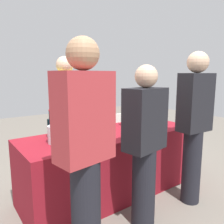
{
  "coord_description": "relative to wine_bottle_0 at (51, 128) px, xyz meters",
  "views": [
    {
      "loc": [
        -1.57,
        -2.15,
        1.46
      ],
      "look_at": [
        0.0,
        0.0,
        1.02
      ],
      "focal_mm": 36.18,
      "sensor_mm": 36.0,
      "label": 1
    }
  ],
  "objects": [
    {
      "name": "server_pouring",
      "position": [
        0.4,
        0.46,
        0.05
      ],
      "size": [
        0.42,
        0.26,
        1.7
      ],
      "rotation": [
        0.0,
        0.0,
        3.05
      ],
      "color": "#3F3351",
      "rests_on": "ground_plane"
    },
    {
      "name": "menu_board",
      "position": [
        1.6,
        0.88,
        -0.51
      ],
      "size": [
        0.5,
        0.04,
        0.75
      ],
      "primitive_type": "cube",
      "rotation": [
        0.0,
        0.0,
        0.02
      ],
      "color": "white",
      "rests_on": "ground_plane"
    },
    {
      "name": "wine_glass_3",
      "position": [
        1.23,
        -0.3,
        -0.01
      ],
      "size": [
        0.06,
        0.06,
        0.14
      ],
      "color": "silver",
      "rests_on": "tasting_table"
    },
    {
      "name": "wine_bottle_0",
      "position": [
        0.0,
        0.0,
        0.0
      ],
      "size": [
        0.07,
        0.07,
        0.32
      ],
      "color": "black",
      "rests_on": "tasting_table"
    },
    {
      "name": "guest_1",
      "position": [
        0.57,
        -0.89,
        -0.05
      ],
      "size": [
        0.44,
        0.29,
        1.55
      ],
      "rotation": [
        0.0,
        0.0,
        0.16
      ],
      "color": "black",
      "rests_on": "ground_plane"
    },
    {
      "name": "tasting_table",
      "position": [
        0.69,
        -0.21,
        -0.49
      ],
      "size": [
        2.19,
        0.8,
        0.77
      ],
      "primitive_type": "cube",
      "color": "maroon",
      "rests_on": "ground_plane"
    },
    {
      "name": "guest_0",
      "position": [
        -0.12,
        -0.98,
        0.05
      ],
      "size": [
        0.44,
        0.29,
        1.72
      ],
      "rotation": [
        0.0,
        0.0,
        0.15
      ],
      "color": "black",
      "rests_on": "ground_plane"
    },
    {
      "name": "wine_glass_0",
      "position": [
        0.13,
        -0.38,
        -0.02
      ],
      "size": [
        0.07,
        0.07,
        0.13
      ],
      "color": "silver",
      "rests_on": "tasting_table"
    },
    {
      "name": "wine_bottle_2",
      "position": [
        1.03,
        -0.05,
        0.01
      ],
      "size": [
        0.07,
        0.07,
        0.33
      ],
      "color": "black",
      "rests_on": "tasting_table"
    },
    {
      "name": "wine_glass_1",
      "position": [
        0.22,
        -0.34,
        -0.01
      ],
      "size": [
        0.07,
        0.07,
        0.14
      ],
      "color": "silver",
      "rests_on": "tasting_table"
    },
    {
      "name": "wine_bottle_1",
      "position": [
        0.26,
        -0.04,
        0.01
      ],
      "size": [
        0.08,
        0.08,
        0.33
      ],
      "color": "black",
      "rests_on": "tasting_table"
    },
    {
      "name": "wine_bottle_3",
      "position": [
        1.51,
        -0.05,
        0.01
      ],
      "size": [
        0.07,
        0.07,
        0.33
      ],
      "color": "black",
      "rests_on": "tasting_table"
    },
    {
      "name": "wine_glass_2",
      "position": [
        0.49,
        -0.37,
        -0.01
      ],
      "size": [
        0.07,
        0.07,
        0.14
      ],
      "color": "silver",
      "rests_on": "tasting_table"
    },
    {
      "name": "guest_2",
      "position": [
        1.29,
        -0.92,
        0.06
      ],
      "size": [
        0.39,
        0.23,
        1.7
      ],
      "rotation": [
        0.0,
        0.0,
        -0.07
      ],
      "color": "black",
      "rests_on": "ground_plane"
    },
    {
      "name": "ice_bucket",
      "position": [
        -0.01,
        -0.22,
        -0.02
      ],
      "size": [
        0.2,
        0.2,
        0.18
      ],
      "primitive_type": "cylinder",
      "color": "silver",
      "rests_on": "tasting_table"
    },
    {
      "name": "ground_plane",
      "position": [
        0.69,
        -0.21,
        -0.88
      ],
      "size": [
        12.0,
        12.0,
        0.0
      ],
      "primitive_type": "plane",
      "color": "slate"
    }
  ]
}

